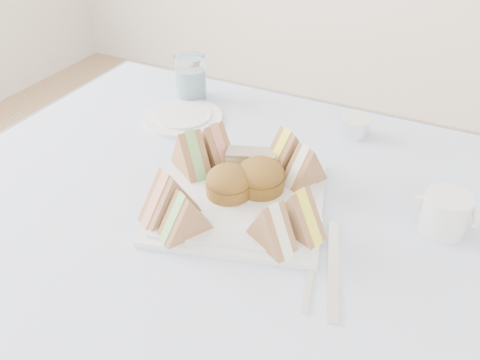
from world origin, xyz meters
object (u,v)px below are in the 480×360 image
at_px(creamer_jug, 445,213).
at_px(serving_plate, 240,200).
at_px(water_glass, 191,78).
at_px(table, 199,351).

bearing_deg(creamer_jug, serving_plate, -170.56).
distance_m(serving_plate, water_glass, 0.44).
relative_size(serving_plate, creamer_jug, 3.83).
bearing_deg(serving_plate, table, -150.83).
height_order(table, water_glass, water_glass).
bearing_deg(serving_plate, water_glass, 116.00).
xyz_separation_m(serving_plate, water_glass, (-0.29, 0.32, 0.05)).
bearing_deg(creamer_jug, table, -164.16).
bearing_deg(table, serving_plate, 45.22).
bearing_deg(water_glass, serving_plate, -47.94).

